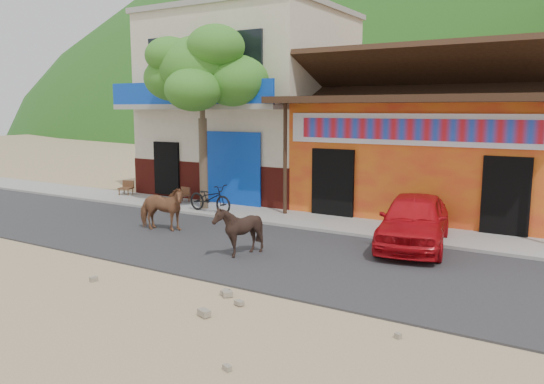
{
  "coord_description": "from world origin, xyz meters",
  "views": [
    {
      "loc": [
        6.54,
        -7.99,
        3.42
      ],
      "look_at": [
        -0.2,
        3.0,
        1.4
      ],
      "focal_mm": 35.0,
      "sensor_mm": 36.0,
      "label": 1
    }
  ],
  "objects_px": {
    "cow_dark": "(239,230)",
    "red_car": "(414,220)",
    "cafe_chair_left": "(126,182)",
    "tree": "(203,118)",
    "scooter": "(210,198)",
    "cafe_chair_right": "(181,189)",
    "cow_tan": "(161,208)"
  },
  "relations": [
    {
      "from": "cow_tan",
      "to": "scooter",
      "type": "height_order",
      "value": "cow_tan"
    },
    {
      "from": "cow_tan",
      "to": "red_car",
      "type": "distance_m",
      "value": 6.84
    },
    {
      "from": "cow_tan",
      "to": "cafe_chair_left",
      "type": "xyz_separation_m",
      "value": [
        -5.28,
        3.63,
        -0.05
      ]
    },
    {
      "from": "scooter",
      "to": "cafe_chair_left",
      "type": "relative_size",
      "value": 1.72
    },
    {
      "from": "cafe_chair_left",
      "to": "cafe_chair_right",
      "type": "distance_m",
      "value": 3.01
    },
    {
      "from": "red_car",
      "to": "cow_tan",
      "type": "bearing_deg",
      "value": -173.54
    },
    {
      "from": "tree",
      "to": "cow_dark",
      "type": "xyz_separation_m",
      "value": [
        4.22,
        -3.99,
        -2.47
      ]
    },
    {
      "from": "cafe_chair_left",
      "to": "cafe_chair_right",
      "type": "relative_size",
      "value": 1.01
    },
    {
      "from": "red_car",
      "to": "cafe_chair_left",
      "type": "relative_size",
      "value": 3.86
    },
    {
      "from": "cafe_chair_left",
      "to": "scooter",
      "type": "bearing_deg",
      "value": -30.44
    },
    {
      "from": "tree",
      "to": "scooter",
      "type": "distance_m",
      "value": 2.65
    },
    {
      "from": "cow_dark",
      "to": "red_car",
      "type": "relative_size",
      "value": 0.31
    },
    {
      "from": "tree",
      "to": "cafe_chair_right",
      "type": "xyz_separation_m",
      "value": [
        -1.4,
        0.46,
        -2.5
      ]
    },
    {
      "from": "red_car",
      "to": "cafe_chair_right",
      "type": "height_order",
      "value": "red_car"
    },
    {
      "from": "cow_tan",
      "to": "cafe_chair_left",
      "type": "distance_m",
      "value": 6.41
    },
    {
      "from": "cow_tan",
      "to": "cow_dark",
      "type": "height_order",
      "value": "cow_tan"
    },
    {
      "from": "tree",
      "to": "red_car",
      "type": "distance_m",
      "value": 7.87
    },
    {
      "from": "cow_dark",
      "to": "cafe_chair_right",
      "type": "height_order",
      "value": "cow_dark"
    },
    {
      "from": "tree",
      "to": "cafe_chair_left",
      "type": "relative_size",
      "value": 5.97
    },
    {
      "from": "tree",
      "to": "cafe_chair_right",
      "type": "relative_size",
      "value": 6.04
    },
    {
      "from": "cow_dark",
      "to": "cafe_chair_left",
      "type": "relative_size",
      "value": 1.21
    },
    {
      "from": "tree",
      "to": "red_car",
      "type": "bearing_deg",
      "value": -7.67
    },
    {
      "from": "tree",
      "to": "scooter",
      "type": "height_order",
      "value": "tree"
    },
    {
      "from": "cow_dark",
      "to": "scooter",
      "type": "relative_size",
      "value": 0.7
    },
    {
      "from": "scooter",
      "to": "cafe_chair_left",
      "type": "xyz_separation_m",
      "value": [
        -5.0,
        1.08,
        0.05
      ]
    },
    {
      "from": "cow_dark",
      "to": "cow_tan",
      "type": "bearing_deg",
      "value": -135.24
    },
    {
      "from": "red_car",
      "to": "cafe_chair_right",
      "type": "relative_size",
      "value": 3.91
    },
    {
      "from": "cow_dark",
      "to": "cafe_chair_right",
      "type": "xyz_separation_m",
      "value": [
        -5.62,
        4.44,
        -0.03
      ]
    },
    {
      "from": "cow_dark",
      "to": "red_car",
      "type": "xyz_separation_m",
      "value": [
        3.21,
        2.99,
        0.05
      ]
    },
    {
      "from": "cow_dark",
      "to": "tree",
      "type": "bearing_deg",
      "value": -162.04
    },
    {
      "from": "cafe_chair_left",
      "to": "cow_tan",
      "type": "bearing_deg",
      "value": -52.79
    },
    {
      "from": "cow_dark",
      "to": "cafe_chair_right",
      "type": "bearing_deg",
      "value": -157.0
    }
  ]
}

